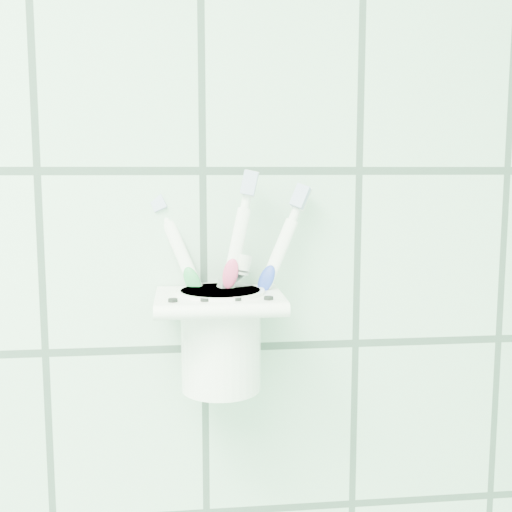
{
  "coord_description": "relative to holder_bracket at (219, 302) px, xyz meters",
  "views": [
    {
      "loc": [
        0.63,
        0.54,
        1.44
      ],
      "look_at": [
        0.69,
        1.1,
        1.36
      ],
      "focal_mm": 45.0,
      "sensor_mm": 36.0,
      "label": 1
    }
  ],
  "objects": [
    {
      "name": "holder_bracket",
      "position": [
        0.0,
        0.0,
        0.0
      ],
      "size": [
        0.12,
        0.1,
        0.04
      ],
      "color": "white",
      "rests_on": "wall_back"
    },
    {
      "name": "cup",
      "position": [
        0.0,
        0.0,
        -0.03
      ],
      "size": [
        0.09,
        0.09,
        0.1
      ],
      "color": "white",
      "rests_on": "holder_bracket"
    },
    {
      "name": "toothbrush_pink",
      "position": [
        0.02,
        0.0,
        0.03
      ],
      "size": [
        0.08,
        0.06,
        0.21
      ],
      "rotation": [
        -0.26,
        -0.43,
        -0.1
      ],
      "color": "white",
      "rests_on": "cup"
    },
    {
      "name": "toothbrush_blue",
      "position": [
        0.01,
        0.01,
        0.03
      ],
      "size": [
        0.08,
        0.04,
        0.21
      ],
      "rotation": [
        -0.31,
        0.31,
        -0.5
      ],
      "color": "white",
      "rests_on": "cup"
    },
    {
      "name": "toothbrush_orange",
      "position": [
        -0.01,
        0.01,
        0.03
      ],
      "size": [
        0.05,
        0.03,
        0.21
      ],
      "rotation": [
        -0.11,
        0.2,
        -0.21
      ],
      "color": "white",
      "rests_on": "cup"
    },
    {
      "name": "toothpaste_tube",
      "position": [
        -0.0,
        0.01,
        -0.01
      ],
      "size": [
        0.05,
        0.04,
        0.13
      ],
      "rotation": [
        -0.03,
        0.24,
        0.38
      ],
      "color": "silver",
      "rests_on": "cup"
    }
  ]
}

